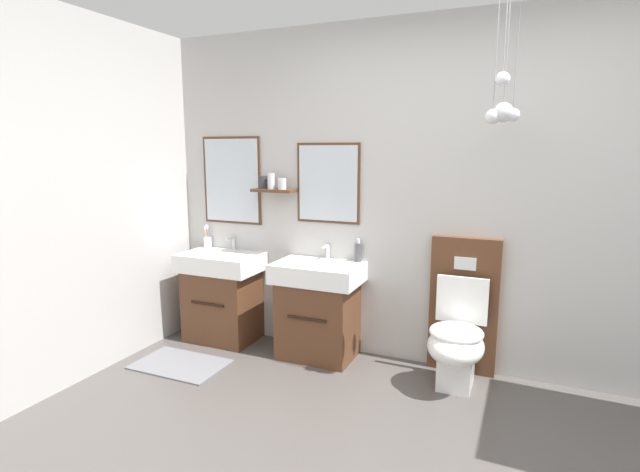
{
  "coord_description": "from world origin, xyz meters",
  "views": [
    {
      "loc": [
        0.45,
        -1.87,
        1.61
      ],
      "look_at": [
        -0.98,
        1.44,
        0.97
      ],
      "focal_mm": 27.34,
      "sensor_mm": 36.0,
      "label": 1
    }
  ],
  "objects_px": {
    "toilet": "(459,330)",
    "toothbrush_cup": "(208,241)",
    "vanity_sink_left": "(223,294)",
    "vanity_sink_right": "(319,307)",
    "soap_dispenser": "(358,252)"
  },
  "relations": [
    {
      "from": "toilet",
      "to": "toothbrush_cup",
      "type": "bearing_deg",
      "value": 175.85
    },
    {
      "from": "vanity_sink_left",
      "to": "toothbrush_cup",
      "type": "distance_m",
      "value": 0.51
    },
    {
      "from": "vanity_sink_right",
      "to": "vanity_sink_left",
      "type": "bearing_deg",
      "value": 180.0
    },
    {
      "from": "vanity_sink_right",
      "to": "toothbrush_cup",
      "type": "xyz_separation_m",
      "value": [
        -1.14,
        0.16,
        0.41
      ]
    },
    {
      "from": "vanity_sink_left",
      "to": "vanity_sink_right",
      "type": "xyz_separation_m",
      "value": [
        0.89,
        0.0,
        0.0
      ]
    },
    {
      "from": "toilet",
      "to": "toothbrush_cup",
      "type": "xyz_separation_m",
      "value": [
        -2.21,
        0.16,
        0.43
      ]
    },
    {
      "from": "toilet",
      "to": "vanity_sink_left",
      "type": "bearing_deg",
      "value": 179.86
    },
    {
      "from": "toothbrush_cup",
      "to": "vanity_sink_left",
      "type": "bearing_deg",
      "value": -31.54
    },
    {
      "from": "vanity_sink_right",
      "to": "toothbrush_cup",
      "type": "relative_size",
      "value": 3.68
    },
    {
      "from": "vanity_sink_right",
      "to": "toilet",
      "type": "xyz_separation_m",
      "value": [
        1.07,
        -0.0,
        -0.02
      ]
    },
    {
      "from": "vanity_sink_left",
      "to": "toothbrush_cup",
      "type": "xyz_separation_m",
      "value": [
        -0.25,
        0.16,
        0.41
      ]
    },
    {
      "from": "vanity_sink_right",
      "to": "soap_dispenser",
      "type": "height_order",
      "value": "soap_dispenser"
    },
    {
      "from": "vanity_sink_left",
      "to": "soap_dispenser",
      "type": "xyz_separation_m",
      "value": [
        1.15,
        0.17,
        0.43
      ]
    },
    {
      "from": "toilet",
      "to": "soap_dispenser",
      "type": "xyz_separation_m",
      "value": [
        -0.81,
        0.17,
        0.45
      ]
    },
    {
      "from": "vanity_sink_left",
      "to": "soap_dispenser",
      "type": "height_order",
      "value": "soap_dispenser"
    }
  ]
}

